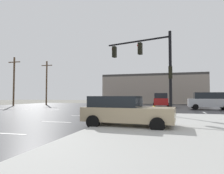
{
  "coord_description": "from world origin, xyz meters",
  "views": [
    {
      "loc": [
        6.59,
        -21.14,
        1.59
      ],
      "look_at": [
        -1.54,
        8.58,
        3.0
      ],
      "focal_mm": 32.57,
      "sensor_mm": 36.0,
      "label": 1
    }
  ],
  "objects_px": {
    "utility_pole_far": "(14,80)",
    "sedan_tan": "(125,111)",
    "utility_pole_distant": "(47,82)",
    "suv_red": "(161,100)",
    "suv_silver": "(209,100)",
    "sedan_blue": "(110,104)",
    "traffic_signal_mast": "(151,61)",
    "fire_hydrant": "(154,111)"
  },
  "relations": [
    {
      "from": "utility_pole_far",
      "to": "sedan_tan",
      "type": "bearing_deg",
      "value": -38.53
    },
    {
      "from": "utility_pole_distant",
      "to": "utility_pole_far",
      "type": "bearing_deg",
      "value": -112.55
    },
    {
      "from": "suv_red",
      "to": "suv_silver",
      "type": "xyz_separation_m",
      "value": [
        5.75,
        -4.56,
        0.0
      ]
    },
    {
      "from": "suv_red",
      "to": "sedan_tan",
      "type": "xyz_separation_m",
      "value": [
        -1.13,
        -20.87,
        -0.24
      ]
    },
    {
      "from": "suv_silver",
      "to": "utility_pole_distant",
      "type": "bearing_deg",
      "value": 165.9
    },
    {
      "from": "utility_pole_distant",
      "to": "sedan_blue",
      "type": "bearing_deg",
      "value": -39.9
    },
    {
      "from": "suv_silver",
      "to": "utility_pole_far",
      "type": "relative_size",
      "value": 0.61
    },
    {
      "from": "traffic_signal_mast",
      "to": "utility_pole_far",
      "type": "bearing_deg",
      "value": -11.2
    },
    {
      "from": "utility_pole_distant",
      "to": "suv_silver",
      "type": "bearing_deg",
      "value": -14.87
    },
    {
      "from": "suv_red",
      "to": "suv_silver",
      "type": "relative_size",
      "value": 1.01
    },
    {
      "from": "sedan_blue",
      "to": "utility_pole_distant",
      "type": "height_order",
      "value": "utility_pole_distant"
    },
    {
      "from": "suv_silver",
      "to": "utility_pole_distant",
      "type": "relative_size",
      "value": 0.59
    },
    {
      "from": "sedan_blue",
      "to": "utility_pole_far",
      "type": "height_order",
      "value": "utility_pole_far"
    },
    {
      "from": "sedan_blue",
      "to": "suv_silver",
      "type": "bearing_deg",
      "value": -62.87
    },
    {
      "from": "suv_red",
      "to": "sedan_tan",
      "type": "bearing_deg",
      "value": 174.87
    },
    {
      "from": "utility_pole_distant",
      "to": "traffic_signal_mast",
      "type": "bearing_deg",
      "value": -40.18
    },
    {
      "from": "traffic_signal_mast",
      "to": "sedan_blue",
      "type": "bearing_deg",
      "value": -25.32
    },
    {
      "from": "fire_hydrant",
      "to": "sedan_tan",
      "type": "height_order",
      "value": "sedan_tan"
    },
    {
      "from": "sedan_tan",
      "to": "utility_pole_distant",
      "type": "distance_m",
      "value": 30.91
    },
    {
      "from": "traffic_signal_mast",
      "to": "suv_silver",
      "type": "distance_m",
      "value": 12.47
    },
    {
      "from": "traffic_signal_mast",
      "to": "sedan_tan",
      "type": "distance_m",
      "value": 6.89
    },
    {
      "from": "fire_hydrant",
      "to": "sedan_tan",
      "type": "distance_m",
      "value": 4.56
    },
    {
      "from": "traffic_signal_mast",
      "to": "suv_silver",
      "type": "xyz_separation_m",
      "value": [
        5.97,
        10.45,
        -3.25
      ]
    },
    {
      "from": "sedan_blue",
      "to": "utility_pole_far",
      "type": "bearing_deg",
      "value": 61.83
    },
    {
      "from": "sedan_tan",
      "to": "suv_silver",
      "type": "xyz_separation_m",
      "value": [
        6.88,
        16.31,
        0.24
      ]
    },
    {
      "from": "sedan_tan",
      "to": "utility_pole_distant",
      "type": "xyz_separation_m",
      "value": [
        -19.87,
        23.42,
        3.47
      ]
    },
    {
      "from": "suv_silver",
      "to": "utility_pole_distant",
      "type": "xyz_separation_m",
      "value": [
        -26.75,
        7.11,
        3.23
      ]
    },
    {
      "from": "suv_silver",
      "to": "suv_red",
      "type": "bearing_deg",
      "value": 142.35
    },
    {
      "from": "suv_silver",
      "to": "sedan_blue",
      "type": "bearing_deg",
      "value": -146.97
    },
    {
      "from": "suv_red",
      "to": "sedan_blue",
      "type": "height_order",
      "value": "suv_red"
    },
    {
      "from": "sedan_blue",
      "to": "sedan_tan",
      "type": "distance_m",
      "value": 10.37
    },
    {
      "from": "fire_hydrant",
      "to": "utility_pole_distant",
      "type": "height_order",
      "value": "utility_pole_distant"
    },
    {
      "from": "traffic_signal_mast",
      "to": "suv_silver",
      "type": "relative_size",
      "value": 1.3
    },
    {
      "from": "traffic_signal_mast",
      "to": "utility_pole_far",
      "type": "distance_m",
      "value": 26.01
    },
    {
      "from": "sedan_blue",
      "to": "suv_red",
      "type": "bearing_deg",
      "value": -27.84
    },
    {
      "from": "utility_pole_far",
      "to": "utility_pole_distant",
      "type": "bearing_deg",
      "value": 67.45
    },
    {
      "from": "sedan_blue",
      "to": "sedan_tan",
      "type": "relative_size",
      "value": 1.0
    },
    {
      "from": "suv_red",
      "to": "sedan_blue",
      "type": "bearing_deg",
      "value": 155.27
    },
    {
      "from": "suv_red",
      "to": "utility_pole_distant",
      "type": "xyz_separation_m",
      "value": [
        -21.01,
        2.55,
        3.23
      ]
    },
    {
      "from": "fire_hydrant",
      "to": "utility_pole_distant",
      "type": "xyz_separation_m",
      "value": [
        -21.03,
        19.02,
        3.78
      ]
    },
    {
      "from": "suv_silver",
      "to": "sedan_tan",
      "type": "bearing_deg",
      "value": -112.1
    },
    {
      "from": "traffic_signal_mast",
      "to": "fire_hydrant",
      "type": "height_order",
      "value": "traffic_signal_mast"
    }
  ]
}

